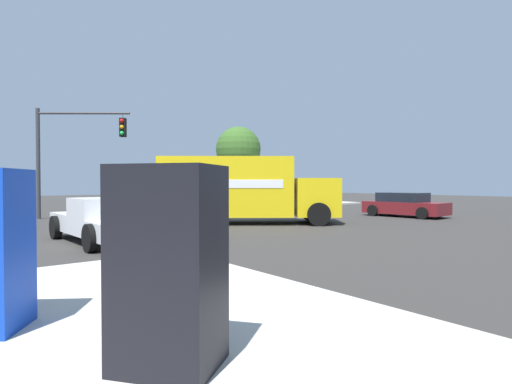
% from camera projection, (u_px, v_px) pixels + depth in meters
% --- Properties ---
extents(ground_plane, '(100.00, 100.00, 0.00)m').
position_uv_depth(ground_plane, '(238.00, 221.00, 19.49)').
color(ground_plane, '#33302D').
extents(sidewalk_corner_near, '(11.70, 11.70, 0.14)m').
position_uv_depth(sidewalk_corner_near, '(268.00, 202.00, 37.05)').
color(sidewalk_corner_near, beige).
rests_on(sidewalk_corner_near, ground).
extents(delivery_truck, '(7.79, 6.88, 2.98)m').
position_uv_depth(delivery_truck, '(242.00, 189.00, 18.50)').
color(delivery_truck, yellow).
rests_on(delivery_truck, ground).
extents(traffic_light_primary, '(3.80, 3.05, 5.64)m').
position_uv_depth(traffic_light_primary, '(69.00, 145.00, 20.75)').
color(traffic_light_primary, '#38383D').
rests_on(traffic_light_primary, ground).
extents(pickup_white, '(2.34, 5.24, 1.38)m').
position_uv_depth(pickup_white, '(106.00, 219.00, 12.62)').
color(pickup_white, white).
rests_on(pickup_white, ground).
extents(sedan_maroon, '(2.22, 4.39, 1.31)m').
position_uv_depth(sedan_maroon, '(404.00, 205.00, 22.23)').
color(sedan_maroon, maroon).
rests_on(sedan_maroon, ground).
extents(pedestrian_near_corner, '(0.51, 0.31, 1.69)m').
position_uv_depth(pedestrian_near_corner, '(237.00, 192.00, 35.14)').
color(pedestrian_near_corner, black).
rests_on(pedestrian_near_corner, sidewalk_corner_near).
extents(picket_fence_run, '(6.40, 0.05, 0.95)m').
position_uv_depth(picket_fence_run, '(232.00, 195.00, 41.40)').
color(picket_fence_run, silver).
rests_on(picket_fence_run, sidewalk_corner_near).
extents(vending_machine_blue, '(1.14, 1.17, 1.85)m').
position_uv_depth(vending_machine_blue, '(169.00, 266.00, 3.73)').
color(vending_machine_blue, black).
rests_on(vending_machine_blue, sidewalk_corner_far).
extents(shade_tree_near, '(4.20, 4.20, 6.96)m').
position_uv_depth(shade_tree_near, '(238.00, 149.00, 38.02)').
color(shade_tree_near, brown).
rests_on(shade_tree_near, sidewalk_corner_near).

